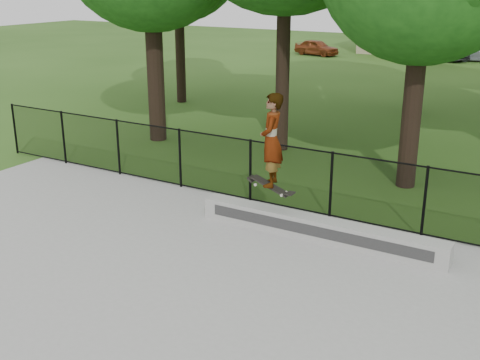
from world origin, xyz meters
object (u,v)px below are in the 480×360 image
Objects in this scene: grind_ledge at (318,229)px; car_b at (439,51)px; car_a at (317,47)px; skater_airborne at (271,141)px.

grind_ledge is 1.58× the size of car_b.
car_b is at bearing -65.91° from car_a.
car_b is 29.93m from skater_airborne.
car_a is at bearing 111.71° from skater_airborne.
grind_ledge is 2.47× the size of skater_airborne.
skater_airborne reaches higher than grind_ledge.
skater_airborne is (-1.05, -0.08, 1.69)m from grind_ledge.
car_a is (-12.23, 28.01, 0.24)m from grind_ledge.
car_a reaches higher than grind_ledge.
skater_airborne is at bearing -175.39° from grind_ledge.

